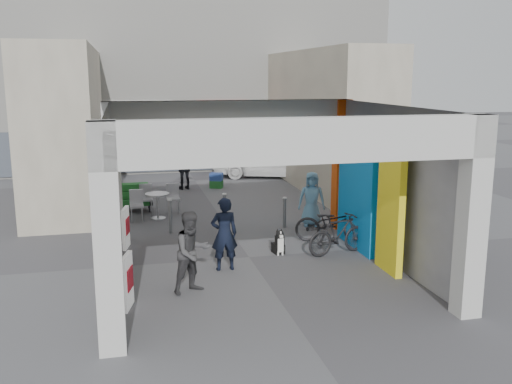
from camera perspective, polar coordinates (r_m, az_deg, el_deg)
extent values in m
plane|color=#55555A|center=(13.25, -0.70, -6.53)|extent=(90.00, 90.00, 0.00)
cube|color=beige|center=(8.63, -14.64, -4.75)|extent=(0.40, 0.40, 3.50)
cube|color=beige|center=(14.49, -14.13, 1.83)|extent=(0.40, 0.40, 3.50)
cube|color=beige|center=(10.34, 20.80, -2.44)|extent=(0.40, 0.40, 3.50)
cube|color=#EB4E0D|center=(15.57, 8.53, 2.71)|extent=(0.40, 0.40, 3.50)
plane|color=beige|center=(11.54, -14.32, -0.63)|extent=(0.00, 6.40, 6.40)
plane|color=#9F9FA4|center=(12.87, 13.42, 0.66)|extent=(0.00, 6.40, 6.40)
cube|color=#0C77CA|center=(13.88, 10.06, 0.11)|extent=(0.15, 2.00, 2.80)
cube|color=yellow|center=(12.29, 13.33, -1.52)|extent=(0.15, 1.00, 2.80)
plane|color=#A8A9A4|center=(11.63, 0.33, 8.53)|extent=(6.40, 6.40, 0.00)
cube|color=beige|center=(14.63, -2.48, 7.78)|extent=(6.40, 0.30, 0.70)
cube|color=beige|center=(8.73, 5.01, 5.15)|extent=(6.40, 0.30, 0.70)
cube|color=silver|center=(14.80, -2.60, 7.63)|extent=(4.20, 0.05, 0.55)
cube|color=white|center=(26.43, -7.40, 11.25)|extent=(18.00, 4.00, 8.00)
cube|color=#515966|center=(24.59, -6.73, 4.24)|extent=(16.20, 0.06, 1.80)
cube|color=white|center=(24.30, -11.57, 8.26)|extent=(2.60, 0.06, 0.50)
cube|color=red|center=(24.65, -3.33, 8.52)|extent=(2.20, 0.06, 0.50)
cube|color=beige|center=(19.94, -18.37, 6.36)|extent=(2.00, 9.00, 5.00)
cube|color=beige|center=(21.12, 6.90, 7.12)|extent=(2.00, 9.00, 5.00)
cylinder|color=gray|center=(15.26, -8.57, -2.44)|extent=(0.09, 0.09, 0.91)
cylinder|color=gray|center=(15.53, -3.16, -1.96)|extent=(0.09, 0.09, 0.97)
cylinder|color=gray|center=(15.69, 2.87, -2.08)|extent=(0.09, 0.09, 0.83)
cube|color=silver|center=(10.58, -12.73, -8.72)|extent=(0.21, 0.55, 1.00)
cube|color=red|center=(10.57, -12.52, -8.45)|extent=(0.13, 0.38, 0.40)
cube|color=silver|center=(14.16, -12.90, -3.52)|extent=(0.19, 0.55, 1.00)
cube|color=red|center=(14.15, -12.75, -3.32)|extent=(0.12, 0.39, 0.40)
cylinder|color=#A4A3A8|center=(16.90, -9.81, -1.42)|extent=(0.06, 0.06, 0.73)
cylinder|color=#A4A3A8|center=(16.98, -9.77, -2.58)|extent=(0.44, 0.44, 0.02)
cylinder|color=#A4A3A8|center=(16.82, -9.85, -0.22)|extent=(0.70, 0.70, 0.05)
cube|color=#A4A3A8|center=(16.71, -11.82, -2.13)|extent=(0.38, 0.38, 0.45)
cube|color=#A4A3A8|center=(16.79, -11.90, -0.50)|extent=(0.38, 0.05, 0.45)
cube|color=#A4A3A8|center=(17.45, -8.25, -1.42)|extent=(0.38, 0.38, 0.45)
cube|color=#A4A3A8|center=(17.53, -8.34, 0.14)|extent=(0.38, 0.05, 0.45)
cube|color=#A4A3A8|center=(17.50, -10.90, -1.47)|extent=(0.38, 0.38, 0.45)
cube|color=#A4A3A8|center=(17.59, -10.98, 0.09)|extent=(0.38, 0.05, 0.45)
cube|color=black|center=(17.99, -12.32, -1.39)|extent=(1.27, 0.64, 0.32)
cube|color=#185619|center=(17.80, -12.34, -1.01)|extent=(1.06, 0.37, 0.19)
cube|color=#185619|center=(17.91, -12.38, -0.24)|extent=(1.06, 0.37, 0.19)
cube|color=#185619|center=(18.03, -12.41, 0.52)|extent=(1.06, 0.37, 0.19)
cube|color=#185619|center=(21.27, -3.98, 0.79)|extent=(0.55, 0.50, 0.28)
cube|color=navy|center=(21.22, -3.99, 1.53)|extent=(0.55, 0.50, 0.28)
cube|color=black|center=(13.52, 2.23, -5.65)|extent=(0.23, 0.31, 0.23)
cube|color=black|center=(13.36, 2.38, -5.09)|extent=(0.18, 0.15, 0.35)
cube|color=white|center=(13.29, 2.47, -5.35)|extent=(0.14, 0.03, 0.33)
cylinder|color=white|center=(13.33, 2.23, -5.82)|extent=(0.04, 0.04, 0.27)
cylinder|color=white|center=(13.35, 2.67, -5.79)|extent=(0.04, 0.04, 0.27)
sphere|color=black|center=(13.28, 2.40, -4.24)|extent=(0.18, 0.18, 0.18)
cube|color=white|center=(13.20, 2.52, -4.43)|extent=(0.08, 0.12, 0.06)
cone|color=black|center=(13.28, 2.16, -3.85)|extent=(0.07, 0.07, 0.08)
cone|color=black|center=(13.30, 2.56, -3.83)|extent=(0.07, 0.07, 0.08)
imported|color=black|center=(12.22, -3.20, -4.22)|extent=(0.60, 0.41, 1.59)
imported|color=#3C3C3F|center=(11.03, -6.41, -6.00)|extent=(0.96, 0.88, 1.60)
imported|color=#5F96BA|center=(15.86, 5.59, -0.70)|extent=(0.85, 0.68, 1.52)
imported|color=black|center=(21.00, -7.15, 2.46)|extent=(1.02, 0.60, 1.63)
imported|color=black|center=(14.44, 7.60, -3.10)|extent=(1.95, 1.17, 0.97)
imported|color=black|center=(13.46, 8.24, -4.18)|extent=(1.69, 0.83, 0.98)
imported|color=white|center=(23.38, 1.00, 3.25)|extent=(4.58, 3.14, 1.45)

